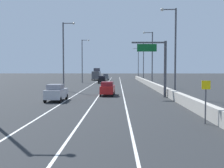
# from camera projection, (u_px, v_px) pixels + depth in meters

# --- Properties ---
(ground_plane) EXTENTS (320.00, 320.00, 0.00)m
(ground_plane) POSITION_uv_depth(u_px,v_px,m) (115.00, 84.00, 67.12)
(ground_plane) COLOR #26282B
(lane_stripe_left) EXTENTS (0.16, 130.00, 0.00)m
(lane_stripe_left) POSITION_uv_depth(u_px,v_px,m) (89.00, 87.00, 58.25)
(lane_stripe_left) COLOR silver
(lane_stripe_left) RESTS_ON ground_plane
(lane_stripe_center) EXTENTS (0.16, 130.00, 0.00)m
(lane_stripe_center) POSITION_uv_depth(u_px,v_px,m) (105.00, 87.00, 58.18)
(lane_stripe_center) COLOR silver
(lane_stripe_center) RESTS_ON ground_plane
(lane_stripe_right) EXTENTS (0.16, 130.00, 0.00)m
(lane_stripe_right) POSITION_uv_depth(u_px,v_px,m) (122.00, 87.00, 58.10)
(lane_stripe_right) COLOR silver
(lane_stripe_right) RESTS_ON ground_plane
(jersey_barrier_right) EXTENTS (0.60, 120.00, 1.10)m
(jersey_barrier_right) POSITION_uv_depth(u_px,v_px,m) (162.00, 90.00, 42.97)
(jersey_barrier_right) COLOR #B2ADA3
(jersey_barrier_right) RESTS_ON ground_plane
(overhead_sign_gantry) EXTENTS (4.68, 0.36, 7.50)m
(overhead_sign_gantry) POSITION_uv_depth(u_px,v_px,m) (160.00, 62.00, 36.48)
(overhead_sign_gantry) COLOR #47474C
(overhead_sign_gantry) RESTS_ON ground_plane
(speed_advisory_sign) EXTENTS (0.60, 0.11, 3.00)m
(speed_advisory_sign) POSITION_uv_depth(u_px,v_px,m) (206.00, 99.00, 18.79)
(speed_advisory_sign) COLOR #4C4C51
(speed_advisory_sign) RESTS_ON ground_plane
(lamp_post_right_second) EXTENTS (2.14, 0.44, 11.80)m
(lamp_post_right_second) POSITION_uv_depth(u_px,v_px,m) (174.00, 47.00, 36.11)
(lamp_post_right_second) COLOR #4C4C51
(lamp_post_right_second) RESTS_ON ground_plane
(lamp_post_right_third) EXTENTS (2.14, 0.44, 11.80)m
(lamp_post_right_third) POSITION_uv_depth(u_px,v_px,m) (151.00, 56.00, 59.05)
(lamp_post_right_third) COLOR #4C4C51
(lamp_post_right_third) RESTS_ON ground_plane
(lamp_post_right_fourth) EXTENTS (2.14, 0.44, 11.80)m
(lamp_post_right_fourth) POSITION_uv_depth(u_px,v_px,m) (143.00, 59.00, 81.98)
(lamp_post_right_fourth) COLOR #4C4C51
(lamp_post_right_fourth) RESTS_ON ground_plane
(lamp_post_right_fifth) EXTENTS (2.14, 0.44, 11.80)m
(lamp_post_right_fifth) POSITION_uv_depth(u_px,v_px,m) (138.00, 61.00, 104.91)
(lamp_post_right_fifth) COLOR #4C4C51
(lamp_post_right_fifth) RESTS_ON ground_plane
(lamp_post_left_mid) EXTENTS (2.14, 0.44, 11.80)m
(lamp_post_left_mid) POSITION_uv_depth(u_px,v_px,m) (65.00, 52.00, 47.03)
(lamp_post_left_mid) COLOR #4C4C51
(lamp_post_left_mid) RESTS_ON ground_plane
(lamp_post_left_far) EXTENTS (2.14, 0.44, 11.80)m
(lamp_post_left_far) POSITION_uv_depth(u_px,v_px,m) (83.00, 58.00, 74.56)
(lamp_post_left_far) COLOR #4C4C51
(lamp_post_left_far) RESTS_ON ground_plane
(car_gray_0) EXTENTS (1.87, 4.65, 2.11)m
(car_gray_0) POSITION_uv_depth(u_px,v_px,m) (106.00, 77.00, 93.06)
(car_gray_0) COLOR slate
(car_gray_0) RESTS_ON ground_plane
(car_black_1) EXTENTS (2.02, 4.30, 1.97)m
(car_black_1) POSITION_uv_depth(u_px,v_px,m) (102.00, 80.00, 71.43)
(car_black_1) COLOR black
(car_black_1) RESTS_ON ground_plane
(car_silver_2) EXTENTS (2.06, 4.36, 2.00)m
(car_silver_2) POSITION_uv_depth(u_px,v_px,m) (56.00, 93.00, 32.25)
(car_silver_2) COLOR #B7B7BC
(car_silver_2) RESTS_ON ground_plane
(car_red_3) EXTENTS (2.08, 4.61, 1.97)m
(car_red_3) POSITION_uv_depth(u_px,v_px,m) (108.00, 89.00, 39.04)
(car_red_3) COLOR red
(car_red_3) RESTS_ON ground_plane
(box_truck) EXTENTS (2.46, 9.46, 4.05)m
(box_truck) POSITION_uv_depth(u_px,v_px,m) (96.00, 75.00, 93.09)
(box_truck) COLOR #4C4C51
(box_truck) RESTS_ON ground_plane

